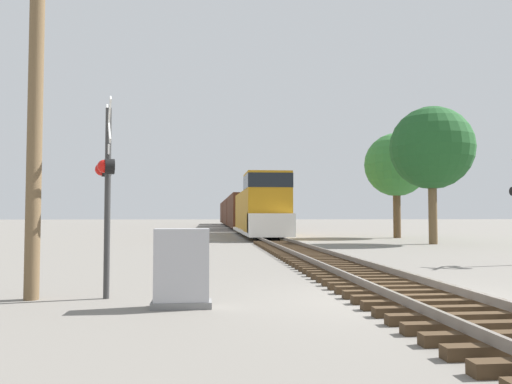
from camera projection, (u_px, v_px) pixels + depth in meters
name	position (u px, v px, depth m)	size (l,w,h in m)	color
ground_plane	(413.00, 300.00, 9.68)	(400.00, 400.00, 0.00)	slate
rail_track_bed	(413.00, 293.00, 9.69)	(2.60, 160.00, 0.31)	#42301E
freight_train	(238.00, 212.00, 65.39)	(2.91, 70.80, 4.50)	#B77A14
crossing_signal_near	(106.00, 179.00, 9.99)	(0.54, 1.01, 3.98)	#333333
relay_cabinet	(182.00, 269.00, 8.94)	(1.07, 0.50, 1.41)	slate
utility_pole	(37.00, 49.00, 9.99)	(1.80, 0.29, 9.72)	brown
tree_far_right	(432.00, 148.00, 28.91)	(4.80, 4.80, 7.97)	brown
tree_mid_background	(396.00, 165.00, 36.83)	(4.67, 4.67, 7.74)	brown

